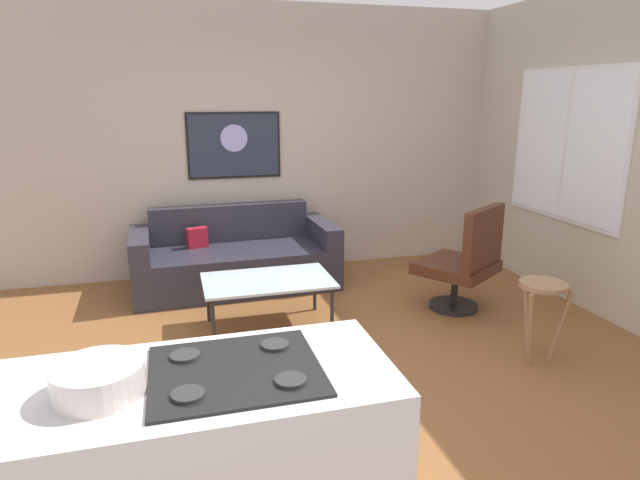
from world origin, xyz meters
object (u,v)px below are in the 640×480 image
at_px(couch, 235,260).
at_px(wall_painting, 234,145).
at_px(armchair, 465,261).
at_px(mixing_bowl, 99,380).
at_px(coffee_table, 268,283).
at_px(bar_stool, 542,299).

bearing_deg(couch, wall_painting, 79.34).
bearing_deg(armchair, mixing_bowl, -139.48).
xyz_separation_m(coffee_table, armchair, (1.75, -0.10, 0.07)).
relative_size(coffee_table, mixing_bowl, 3.54).
relative_size(coffee_table, bar_stool, 1.75).
height_order(bar_stool, wall_painting, wall_painting).
distance_m(couch, bar_stool, 2.92).
relative_size(couch, wall_painting, 2.07).
xyz_separation_m(couch, wall_painting, (0.09, 0.48, 1.10)).
bearing_deg(bar_stool, coffee_table, 148.64).
xyz_separation_m(couch, bar_stool, (1.92, -2.19, 0.20)).
distance_m(couch, armchair, 2.24).
height_order(coffee_table, bar_stool, bar_stool).
xyz_separation_m(couch, coffee_table, (0.14, -1.10, 0.12)).
bearing_deg(mixing_bowl, armchair, 40.52).
bearing_deg(coffee_table, mixing_bowl, -111.95).
xyz_separation_m(bar_stool, wall_painting, (-1.83, 2.67, 0.90)).
bearing_deg(couch, armchair, -32.44).
distance_m(bar_stool, wall_painting, 3.36).
bearing_deg(bar_stool, mixing_bowl, -154.14).
bearing_deg(armchair, wall_painting, 137.00).
distance_m(coffee_table, wall_painting, 1.86).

